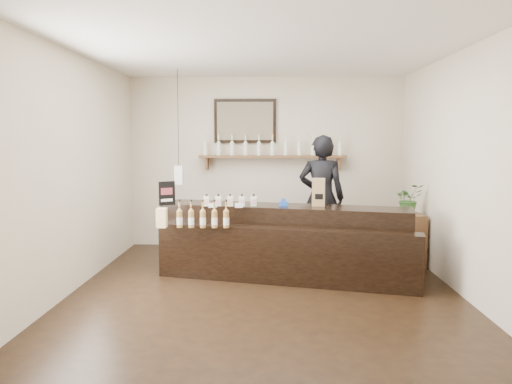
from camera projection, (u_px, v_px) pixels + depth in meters
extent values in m
plane|color=black|center=(265.00, 289.00, 5.95)|extent=(5.00, 5.00, 0.00)
plane|color=beige|center=(266.00, 162.00, 8.29)|extent=(4.50, 0.00, 4.50)
plane|color=beige|center=(261.00, 196.00, 3.32)|extent=(4.50, 0.00, 4.50)
plane|color=beige|center=(74.00, 172.00, 5.86)|extent=(0.00, 5.00, 5.00)
plane|color=beige|center=(460.00, 172.00, 5.74)|extent=(0.00, 5.00, 5.00)
plane|color=white|center=(265.00, 49.00, 5.65)|extent=(5.00, 5.00, 0.00)
cube|color=brown|center=(272.00, 157.00, 8.14)|extent=(2.40, 0.25, 0.04)
cube|color=brown|center=(207.00, 164.00, 8.22)|extent=(0.04, 0.20, 0.20)
cube|color=brown|center=(338.00, 164.00, 8.16)|extent=(0.04, 0.20, 0.20)
cube|color=black|center=(245.00, 121.00, 8.20)|extent=(1.02, 0.04, 0.72)
cube|color=#453D2C|center=(245.00, 121.00, 8.17)|extent=(0.92, 0.01, 0.62)
cube|color=white|center=(179.00, 175.00, 7.44)|extent=(0.12, 0.12, 0.28)
cylinder|color=black|center=(178.00, 118.00, 7.35)|extent=(0.01, 0.01, 1.41)
cylinder|color=silver|center=(205.00, 149.00, 8.16)|extent=(0.07, 0.07, 0.20)
cone|color=silver|center=(205.00, 141.00, 8.15)|extent=(0.07, 0.07, 0.05)
cylinder|color=silver|center=(205.00, 138.00, 8.14)|extent=(0.02, 0.02, 0.07)
cylinder|color=gold|center=(205.00, 135.00, 8.14)|extent=(0.03, 0.03, 0.02)
cylinder|color=white|center=(205.00, 150.00, 8.16)|extent=(0.07, 0.07, 0.09)
cylinder|color=silver|center=(219.00, 149.00, 8.16)|extent=(0.07, 0.07, 0.20)
cone|color=silver|center=(219.00, 141.00, 8.14)|extent=(0.07, 0.07, 0.05)
cylinder|color=silver|center=(219.00, 138.00, 8.14)|extent=(0.02, 0.02, 0.07)
cylinder|color=gold|center=(219.00, 135.00, 8.13)|extent=(0.03, 0.03, 0.02)
cylinder|color=white|center=(219.00, 150.00, 8.16)|extent=(0.07, 0.07, 0.09)
cylinder|color=silver|center=(232.00, 149.00, 8.15)|extent=(0.07, 0.07, 0.20)
cone|color=silver|center=(232.00, 141.00, 8.14)|extent=(0.07, 0.07, 0.05)
cylinder|color=silver|center=(232.00, 138.00, 8.13)|extent=(0.02, 0.02, 0.07)
cylinder|color=gold|center=(232.00, 135.00, 8.12)|extent=(0.03, 0.03, 0.02)
cylinder|color=white|center=(232.00, 150.00, 8.15)|extent=(0.07, 0.07, 0.09)
cylinder|color=silver|center=(246.00, 149.00, 8.14)|extent=(0.07, 0.07, 0.20)
cone|color=silver|center=(245.00, 141.00, 8.13)|extent=(0.07, 0.07, 0.05)
cylinder|color=silver|center=(245.00, 138.00, 8.12)|extent=(0.02, 0.02, 0.07)
cylinder|color=gold|center=(245.00, 135.00, 8.12)|extent=(0.03, 0.03, 0.02)
cylinder|color=white|center=(246.00, 150.00, 8.15)|extent=(0.07, 0.07, 0.09)
cylinder|color=silver|center=(259.00, 149.00, 8.14)|extent=(0.07, 0.07, 0.20)
cone|color=silver|center=(259.00, 141.00, 8.12)|extent=(0.07, 0.07, 0.05)
cylinder|color=silver|center=(259.00, 138.00, 8.12)|extent=(0.02, 0.02, 0.07)
cylinder|color=gold|center=(259.00, 135.00, 8.11)|extent=(0.03, 0.03, 0.02)
cylinder|color=white|center=(259.00, 150.00, 8.14)|extent=(0.07, 0.07, 0.09)
cylinder|color=silver|center=(272.00, 149.00, 8.13)|extent=(0.07, 0.07, 0.20)
cone|color=silver|center=(272.00, 141.00, 8.12)|extent=(0.07, 0.07, 0.05)
cylinder|color=silver|center=(272.00, 138.00, 8.11)|extent=(0.02, 0.02, 0.07)
cylinder|color=gold|center=(272.00, 135.00, 8.11)|extent=(0.03, 0.03, 0.02)
cylinder|color=white|center=(272.00, 150.00, 8.13)|extent=(0.07, 0.07, 0.09)
cylinder|color=silver|center=(286.00, 149.00, 8.13)|extent=(0.07, 0.07, 0.20)
cone|color=silver|center=(286.00, 141.00, 8.11)|extent=(0.07, 0.07, 0.05)
cylinder|color=silver|center=(286.00, 138.00, 8.11)|extent=(0.02, 0.02, 0.07)
cylinder|color=gold|center=(286.00, 135.00, 8.10)|extent=(0.03, 0.03, 0.02)
cylinder|color=white|center=(286.00, 150.00, 8.13)|extent=(0.07, 0.07, 0.09)
cylinder|color=silver|center=(299.00, 149.00, 8.12)|extent=(0.07, 0.07, 0.20)
cone|color=silver|center=(299.00, 141.00, 8.11)|extent=(0.07, 0.07, 0.05)
cylinder|color=silver|center=(300.00, 138.00, 8.10)|extent=(0.02, 0.02, 0.07)
cylinder|color=gold|center=(300.00, 135.00, 8.10)|extent=(0.03, 0.03, 0.02)
cylinder|color=white|center=(299.00, 150.00, 8.12)|extent=(0.07, 0.07, 0.09)
cylinder|color=silver|center=(313.00, 149.00, 8.11)|extent=(0.07, 0.07, 0.20)
cone|color=silver|center=(313.00, 141.00, 8.10)|extent=(0.07, 0.07, 0.05)
cylinder|color=silver|center=(313.00, 138.00, 8.09)|extent=(0.02, 0.02, 0.07)
cylinder|color=gold|center=(313.00, 135.00, 8.09)|extent=(0.03, 0.03, 0.02)
cylinder|color=white|center=(313.00, 150.00, 8.12)|extent=(0.07, 0.07, 0.09)
cylinder|color=silver|center=(326.00, 149.00, 8.11)|extent=(0.07, 0.07, 0.20)
cone|color=silver|center=(327.00, 141.00, 8.09)|extent=(0.07, 0.07, 0.05)
cylinder|color=silver|center=(327.00, 138.00, 8.09)|extent=(0.02, 0.02, 0.07)
cylinder|color=gold|center=(327.00, 135.00, 8.08)|extent=(0.03, 0.03, 0.02)
cylinder|color=white|center=(326.00, 150.00, 8.11)|extent=(0.07, 0.07, 0.09)
cylinder|color=silver|center=(340.00, 149.00, 8.10)|extent=(0.07, 0.07, 0.20)
cone|color=silver|center=(340.00, 141.00, 8.09)|extent=(0.07, 0.07, 0.05)
cylinder|color=silver|center=(340.00, 138.00, 8.08)|extent=(0.02, 0.02, 0.07)
cylinder|color=gold|center=(340.00, 135.00, 8.08)|extent=(0.03, 0.03, 0.02)
cylinder|color=white|center=(340.00, 150.00, 8.10)|extent=(0.07, 0.07, 0.09)
cube|color=black|center=(284.00, 240.00, 6.59)|extent=(3.32, 1.34, 0.92)
cube|color=black|center=(285.00, 256.00, 6.17)|extent=(3.25, 1.06, 0.69)
cube|color=white|center=(213.00, 205.00, 6.35)|extent=(0.10, 0.04, 0.05)
cube|color=white|center=(239.00, 205.00, 6.34)|extent=(0.10, 0.04, 0.05)
cube|color=beige|center=(162.00, 223.00, 6.17)|extent=(0.12, 0.12, 0.12)
cube|color=beige|center=(162.00, 213.00, 6.16)|extent=(0.12, 0.12, 0.12)
cube|color=silver|center=(207.00, 201.00, 6.51)|extent=(0.08, 0.08, 0.13)
cube|color=#CA9E9D|center=(206.00, 201.00, 6.47)|extent=(0.07, 0.00, 0.06)
cylinder|color=black|center=(207.00, 195.00, 6.51)|extent=(0.02, 0.02, 0.03)
cube|color=silver|center=(218.00, 201.00, 6.51)|extent=(0.08, 0.08, 0.13)
cube|color=#CA9E9D|center=(218.00, 201.00, 6.47)|extent=(0.07, 0.00, 0.06)
cylinder|color=black|center=(218.00, 195.00, 6.50)|extent=(0.02, 0.02, 0.03)
cube|color=silver|center=(230.00, 201.00, 6.51)|extent=(0.08, 0.08, 0.13)
cube|color=#CA9E9D|center=(230.00, 201.00, 6.46)|extent=(0.07, 0.00, 0.06)
cylinder|color=black|center=(230.00, 195.00, 6.50)|extent=(0.02, 0.02, 0.03)
cube|color=silver|center=(242.00, 201.00, 6.50)|extent=(0.08, 0.08, 0.13)
cube|color=#CA9E9D|center=(242.00, 201.00, 6.46)|extent=(0.07, 0.00, 0.06)
cylinder|color=black|center=(242.00, 195.00, 6.49)|extent=(0.02, 0.02, 0.03)
cube|color=silver|center=(254.00, 201.00, 6.50)|extent=(0.08, 0.08, 0.13)
cube|color=#CA9E9D|center=(254.00, 202.00, 6.45)|extent=(0.07, 0.00, 0.06)
cylinder|color=black|center=(254.00, 195.00, 6.49)|extent=(0.02, 0.02, 0.03)
cylinder|color=olive|center=(180.00, 219.00, 6.16)|extent=(0.07, 0.07, 0.20)
cone|color=olive|center=(179.00, 209.00, 6.14)|extent=(0.07, 0.07, 0.05)
cylinder|color=olive|center=(179.00, 204.00, 6.14)|extent=(0.02, 0.02, 0.07)
cylinder|color=black|center=(179.00, 201.00, 6.13)|extent=(0.03, 0.03, 0.02)
cylinder|color=white|center=(180.00, 221.00, 6.16)|extent=(0.07, 0.07, 0.09)
cylinder|color=olive|center=(191.00, 219.00, 6.15)|extent=(0.07, 0.07, 0.20)
cone|color=olive|center=(191.00, 209.00, 6.14)|extent=(0.07, 0.07, 0.05)
cylinder|color=olive|center=(191.00, 204.00, 6.13)|extent=(0.02, 0.02, 0.07)
cylinder|color=black|center=(191.00, 201.00, 6.13)|extent=(0.03, 0.03, 0.02)
cylinder|color=white|center=(191.00, 221.00, 6.16)|extent=(0.07, 0.07, 0.09)
cylinder|color=olive|center=(203.00, 219.00, 6.15)|extent=(0.07, 0.07, 0.20)
cone|color=olive|center=(203.00, 209.00, 6.14)|extent=(0.07, 0.07, 0.05)
cylinder|color=olive|center=(203.00, 204.00, 6.13)|extent=(0.02, 0.02, 0.07)
cylinder|color=black|center=(203.00, 201.00, 6.13)|extent=(0.03, 0.03, 0.02)
cylinder|color=white|center=(203.00, 221.00, 6.15)|extent=(0.07, 0.07, 0.09)
cylinder|color=olive|center=(215.00, 219.00, 6.15)|extent=(0.07, 0.07, 0.20)
cone|color=olive|center=(214.00, 209.00, 6.13)|extent=(0.07, 0.07, 0.05)
cylinder|color=olive|center=(214.00, 204.00, 6.13)|extent=(0.02, 0.02, 0.07)
cylinder|color=black|center=(214.00, 201.00, 6.12)|extent=(0.03, 0.03, 0.02)
cylinder|color=white|center=(215.00, 221.00, 6.15)|extent=(0.07, 0.07, 0.09)
cylinder|color=olive|center=(226.00, 220.00, 6.14)|extent=(0.07, 0.07, 0.20)
cone|color=olive|center=(226.00, 209.00, 6.13)|extent=(0.07, 0.07, 0.05)
cylinder|color=olive|center=(226.00, 204.00, 6.12)|extent=(0.02, 0.02, 0.07)
cylinder|color=black|center=(226.00, 201.00, 6.12)|extent=(0.03, 0.03, 0.02)
cylinder|color=white|center=(226.00, 221.00, 6.14)|extent=(0.07, 0.07, 0.09)
cube|color=black|center=(167.00, 193.00, 6.57)|extent=(0.20, 0.15, 0.31)
cube|color=#8E333C|center=(167.00, 191.00, 6.55)|extent=(0.13, 0.10, 0.09)
cube|color=white|center=(167.00, 200.00, 6.56)|extent=(0.13, 0.10, 0.04)
cube|color=#A1834E|center=(319.00, 192.00, 6.48)|extent=(0.18, 0.14, 0.36)
cube|color=black|center=(319.00, 197.00, 6.43)|extent=(0.10, 0.02, 0.07)
cube|color=blue|center=(284.00, 204.00, 6.50)|extent=(0.12, 0.06, 0.05)
cylinder|color=blue|center=(284.00, 201.00, 6.49)|extent=(0.07, 0.03, 0.06)
cube|color=brown|center=(407.00, 240.00, 7.02)|extent=(0.42, 0.54, 0.74)
imported|color=#316026|center=(409.00, 199.00, 6.96)|extent=(0.46, 0.43, 0.42)
imported|color=black|center=(322.00, 190.00, 7.36)|extent=(0.84, 0.63, 2.09)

